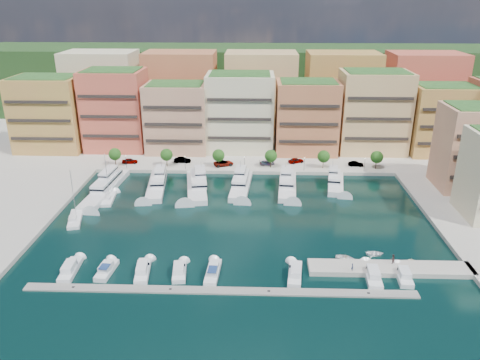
{
  "coord_description": "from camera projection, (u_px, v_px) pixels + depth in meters",
  "views": [
    {
      "loc": [
        3.22,
        -101.61,
        50.45
      ],
      "look_at": [
        -0.62,
        10.19,
        6.0
      ],
      "focal_mm": 35.0,
      "sensor_mm": 36.0,
      "label": 1
    }
  ],
  "objects": [
    {
      "name": "ground",
      "position": [
        241.0,
        219.0,
        113.1
      ],
      "size": [
        400.0,
        400.0,
        0.0
      ],
      "primitive_type": "plane",
      "color": "black",
      "rests_on": "ground"
    },
    {
      "name": "north_quay",
      "position": [
        247.0,
        143.0,
        170.69
      ],
      "size": [
        220.0,
        64.0,
        2.0
      ],
      "primitive_type": "cube",
      "color": "#9E998E",
      "rests_on": "ground"
    },
    {
      "name": "hillside",
      "position": [
        249.0,
        112.0,
        215.27
      ],
      "size": [
        240.0,
        40.0,
        58.0
      ],
      "primitive_type": "cube",
      "color": "#1C3816",
      "rests_on": "ground"
    },
    {
      "name": "south_pontoon",
      "position": [
        219.0,
        291.0,
        85.34
      ],
      "size": [
        72.0,
        2.2,
        0.35
      ],
      "primitive_type": "cube",
      "color": "gray",
      "rests_on": "ground"
    },
    {
      "name": "finger_pier",
      "position": [
        390.0,
        271.0,
        91.71
      ],
      "size": [
        32.0,
        5.0,
        2.0
      ],
      "primitive_type": "cube",
      "color": "#9E998E",
      "rests_on": "ground"
    },
    {
      "name": "apartment_0",
      "position": [
        49.0,
        114.0,
        156.72
      ],
      "size": [
        22.0,
        16.5,
        24.8
      ],
      "color": "#B87943",
      "rests_on": "north_quay"
    },
    {
      "name": "apartment_1",
      "position": [
        116.0,
        110.0,
        157.51
      ],
      "size": [
        20.0,
        16.5,
        26.8
      ],
      "color": "#BB543E",
      "rests_on": "north_quay"
    },
    {
      "name": "apartment_2",
      "position": [
        177.0,
        118.0,
        155.72
      ],
      "size": [
        20.0,
        15.5,
        22.8
      ],
      "color": "tan",
      "rests_on": "north_quay"
    },
    {
      "name": "apartment_3",
      "position": [
        240.0,
        112.0,
        156.35
      ],
      "size": [
        22.0,
        16.5,
        25.8
      ],
      "color": "beige",
      "rests_on": "north_quay"
    },
    {
      "name": "apartment_4",
      "position": [
        307.0,
        117.0,
        154.16
      ],
      "size": [
        20.0,
        15.5,
        23.8
      ],
      "color": "#C17248",
      "rests_on": "north_quay"
    },
    {
      "name": "apartment_5",
      "position": [
        373.0,
        112.0,
        154.77
      ],
      "size": [
        22.0,
        16.5,
        26.8
      ],
      "color": "#D8B272",
      "rests_on": "north_quay"
    },
    {
      "name": "apartment_6",
      "position": [
        441.0,
        120.0,
        152.95
      ],
      "size": [
        20.0,
        15.5,
        22.8
      ],
      "color": "#B87943",
      "rests_on": "north_quay"
    },
    {
      "name": "apartment_east_a",
      "position": [
        475.0,
        148.0,
        125.15
      ],
      "size": [
        18.0,
        14.5,
        22.8
      ],
      "color": "tan",
      "rests_on": "east_quay"
    },
    {
      "name": "backblock_0",
      "position": [
        103.0,
        92.0,
        177.68
      ],
      "size": [
        26.0,
        18.0,
        30.0
      ],
      "primitive_type": "cube",
      "color": "beige",
      "rests_on": "north_quay"
    },
    {
      "name": "backblock_1",
      "position": [
        181.0,
        92.0,
        176.72
      ],
      "size": [
        26.0,
        18.0,
        30.0
      ],
      "primitive_type": "cube",
      "color": "#C17248",
      "rests_on": "north_quay"
    },
    {
      "name": "backblock_2",
      "position": [
        261.0,
        93.0,
        175.76
      ],
      "size": [
        26.0,
        18.0,
        30.0
      ],
      "primitive_type": "cube",
      "color": "#D8B272",
      "rests_on": "north_quay"
    },
    {
      "name": "backblock_3",
      "position": [
        341.0,
        94.0,
        174.81
      ],
      "size": [
        26.0,
        18.0,
        30.0
      ],
      "primitive_type": "cube",
      "color": "#B87943",
      "rests_on": "north_quay"
    },
    {
      "name": "backblock_4",
      "position": [
        422.0,
        94.0,
        173.85
      ],
      "size": [
        26.0,
        18.0,
        30.0
      ],
      "primitive_type": "cube",
      "color": "#BB543E",
      "rests_on": "north_quay"
    },
    {
      "name": "tree_0",
      "position": [
        115.0,
        154.0,
        143.74
      ],
      "size": [
        3.8,
        3.8,
        5.65
      ],
      "color": "#473323",
      "rests_on": "north_quay"
    },
    {
      "name": "tree_1",
      "position": [
        166.0,
        155.0,
        143.23
      ],
      "size": [
        3.8,
        3.8,
        5.65
      ],
      "color": "#473323",
      "rests_on": "north_quay"
    },
    {
      "name": "tree_2",
      "position": [
        218.0,
        155.0,
        142.72
      ],
      "size": [
        3.8,
        3.8,
        5.65
      ],
      "color": "#473323",
      "rests_on": "north_quay"
    },
    {
      "name": "tree_3",
      "position": [
        271.0,
        156.0,
        142.21
      ],
      "size": [
        3.8,
        3.8,
        5.65
      ],
      "color": "#473323",
      "rests_on": "north_quay"
    },
    {
      "name": "tree_4",
      "position": [
        324.0,
        157.0,
        141.7
      ],
      "size": [
        3.8,
        3.8,
        5.65
      ],
      "color": "#473323",
      "rests_on": "north_quay"
    },
    {
      "name": "tree_5",
      "position": [
        377.0,
        157.0,
        141.19
      ],
      "size": [
        3.8,
        3.8,
        5.65
      ],
      "color": "#473323",
      "rests_on": "north_quay"
    },
    {
      "name": "lamppost_0",
      "position": [
        126.0,
        160.0,
        141.82
      ],
      "size": [
        0.3,
        0.3,
        4.2
      ],
      "color": "black",
      "rests_on": "north_quay"
    },
    {
      "name": "lamppost_1",
      "position": [
        185.0,
        160.0,
        141.24
      ],
      "size": [
        0.3,
        0.3,
        4.2
      ],
      "color": "black",
      "rests_on": "north_quay"
    },
    {
      "name": "lamppost_2",
      "position": [
        244.0,
        161.0,
        140.67
      ],
      "size": [
        0.3,
        0.3,
        4.2
      ],
      "color": "black",
      "rests_on": "north_quay"
    },
    {
      "name": "lamppost_3",
      "position": [
        304.0,
        162.0,
        140.09
      ],
      "size": [
        0.3,
        0.3,
        4.2
      ],
      "color": "black",
      "rests_on": "north_quay"
    },
    {
      "name": "lamppost_4",
      "position": [
        365.0,
        162.0,
        139.52
      ],
      "size": [
        0.3,
        0.3,
        4.2
      ],
      "color": "black",
      "rests_on": "north_quay"
    },
    {
      "name": "yacht_0",
      "position": [
        106.0,
        186.0,
        129.11
      ],
      "size": [
        6.46,
        27.73,
        7.3
      ],
      "color": "silver",
      "rests_on": "ground"
    },
    {
      "name": "yacht_1",
      "position": [
        157.0,
        184.0,
        131.12
      ],
      "size": [
        6.93,
        22.07,
        7.3
      ],
      "color": "silver",
      "rests_on": "ground"
    },
    {
      "name": "yacht_2",
      "position": [
        197.0,
        184.0,
        130.48
      ],
      "size": [
        8.33,
        22.88,
        7.3
      ],
      "color": "silver",
      "rests_on": "ground"
    },
    {
      "name": "yacht_3",
      "position": [
        241.0,
        183.0,
        130.95
      ],
      "size": [
        6.19,
        20.66,
        7.3
      ],
      "color": "silver",
      "rests_on": "ground"
    },
    {
      "name": "yacht_4",
      "position": [
        287.0,
        184.0,
        130.58
      ],
      "size": [
        6.11,
        20.54,
        7.3
      ],
      "color": "silver",
      "rests_on": "ground"
    },
    {
      "name": "yacht_5",
      "position": [
        335.0,
        182.0,
        132.08
      ],
      "size": [
        6.52,
        16.15,
        7.3
      ],
      "color": "silver",
      "rests_on": "ground"
    },
    {
      "name": "cruiser_0",
      "position": [
        70.0,
        270.0,
        91.1
      ],
      "size": [
        3.01,
        8.61,
        2.55
      ],
      "color": "silver",
      "rests_on": "ground"
    },
    {
      "name": "cruiser_1",
      "position": [
        106.0,
        270.0,
        90.86
      ],
      "size": [
        3.14,
        7.3,
        2.66
      ],
      "color": "silver",
      "rests_on": "ground"
    },
    {
      "name": "cruiser_2",
      "position": [
        143.0,
        271.0,
        90.64
      ],
      "size": [
        3.41,
        8.59,
        2.55
      ],
      "color": "silver",
      "rests_on": "ground"
    },
    {
      "name": "cruiser_3",
      "position": [
        179.0,
        272.0,
        90.43
      ],
      "size": [
        3.24,
        7.29,
        2.55
      ],
      "color": "silver",
      "rests_on": "ground"
    },
    {
      "name": "cruiser_4",
      "position": [
        213.0,
        272.0,
        90.18
      ],
      "size": [
        2.87,
        8.7,
        2.66
      ],
      "color": "silver",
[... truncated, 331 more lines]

